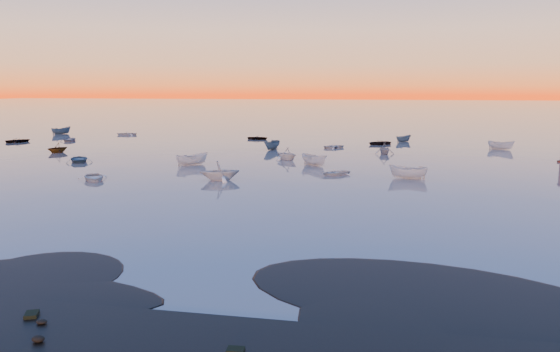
% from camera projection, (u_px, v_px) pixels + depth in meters
% --- Properties ---
extents(ground, '(600.00, 600.00, 0.00)m').
position_uv_depth(ground, '(333.00, 130.00, 124.47)').
color(ground, '#6B6059').
rests_on(ground, ground).
extents(mud_lobes, '(140.00, 6.00, 0.07)m').
position_uv_depth(mud_lobes, '(130.00, 291.00, 26.68)').
color(mud_lobes, black).
rests_on(mud_lobes, ground).
extents(moored_fleet, '(124.00, 58.00, 1.20)m').
position_uv_depth(moored_fleet, '(301.00, 156.00, 78.96)').
color(moored_fleet, beige).
rests_on(moored_fleet, ground).
extents(boat_near_left, '(4.47, 3.89, 1.06)m').
position_uv_depth(boat_near_left, '(94.00, 180.00, 58.28)').
color(boat_near_left, beige).
rests_on(boat_near_left, ground).
extents(boat_near_center, '(4.15, 4.47, 1.49)m').
position_uv_depth(boat_near_center, '(192.00, 165.00, 69.59)').
color(boat_near_center, beige).
rests_on(boat_near_center, ground).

